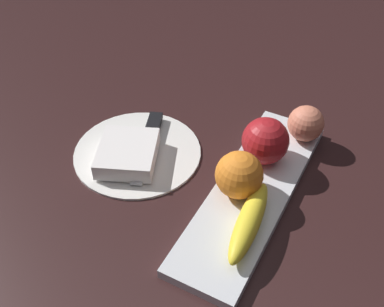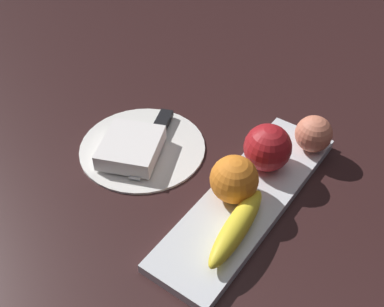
% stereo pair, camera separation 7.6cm
% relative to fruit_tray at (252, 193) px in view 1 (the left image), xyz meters
% --- Properties ---
extents(ground_plane, '(2.40, 2.40, 0.00)m').
position_rel_fruit_tray_xyz_m(ground_plane, '(-0.04, 0.01, -0.01)').
color(ground_plane, black).
extents(fruit_tray, '(0.40, 0.11, 0.02)m').
position_rel_fruit_tray_xyz_m(fruit_tray, '(0.00, 0.00, 0.00)').
color(fruit_tray, silver).
rests_on(fruit_tray, ground_plane).
extents(apple, '(0.08, 0.08, 0.08)m').
position_rel_fruit_tray_xyz_m(apple, '(-0.07, -0.01, 0.05)').
color(apple, '#AE1B21').
rests_on(apple, fruit_tray).
extents(banana, '(0.16, 0.05, 0.03)m').
position_rel_fruit_tray_xyz_m(banana, '(0.08, 0.02, 0.03)').
color(banana, yellow).
rests_on(banana, fruit_tray).
extents(orange_near_apple, '(0.07, 0.07, 0.07)m').
position_rel_fruit_tray_xyz_m(orange_near_apple, '(0.02, -0.02, 0.05)').
color(orange_near_apple, orange).
rests_on(orange_near_apple, fruit_tray).
extents(peach, '(0.06, 0.06, 0.06)m').
position_rel_fruit_tray_xyz_m(peach, '(-0.16, 0.03, 0.04)').
color(peach, '#DE7B5D').
rests_on(peach, fruit_tray).
extents(dinner_plate, '(0.22, 0.22, 0.01)m').
position_rel_fruit_tray_xyz_m(dinner_plate, '(0.00, -0.22, -0.00)').
color(dinner_plate, white).
rests_on(dinner_plate, ground_plane).
extents(folded_napkin, '(0.14, 0.13, 0.03)m').
position_rel_fruit_tray_xyz_m(folded_napkin, '(0.03, -0.22, 0.01)').
color(folded_napkin, white).
rests_on(folded_napkin, dinner_plate).
extents(knife, '(0.18, 0.08, 0.01)m').
position_rel_fruit_tray_xyz_m(knife, '(-0.04, -0.21, 0.00)').
color(knife, silver).
rests_on(knife, dinner_plate).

